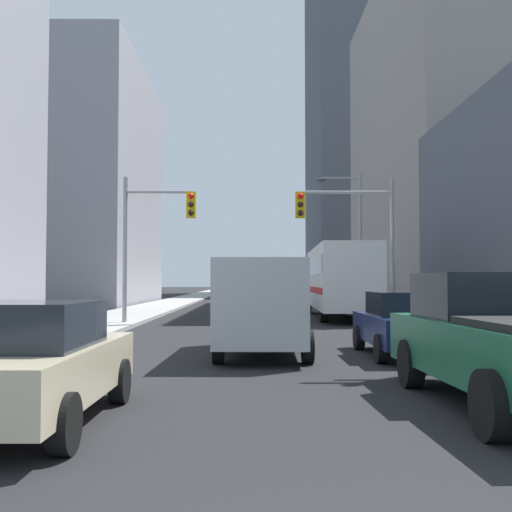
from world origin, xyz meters
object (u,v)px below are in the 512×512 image
at_px(city_bus, 339,278).
at_px(sedan_blue, 254,294).
at_px(pickup_truck_green, 508,341).
at_px(sedan_black, 259,304).
at_px(traffic_signal_near_right, 350,225).
at_px(traffic_signal_near_left, 155,226).
at_px(sedan_grey, 301,295).
at_px(cargo_van_silver, 261,301).
at_px(sedan_beige, 26,362).
at_px(sedan_navy, 405,324).

distance_m(city_bus, sedan_blue, 19.19).
relative_size(pickup_truck_green, sedan_black, 1.29).
height_order(city_bus, traffic_signal_near_right, traffic_signal_near_right).
bearing_deg(pickup_truck_green, traffic_signal_near_left, 114.77).
bearing_deg(traffic_signal_near_right, sedan_grey, 91.10).
bearing_deg(sedan_blue, sedan_grey, -51.55).
xyz_separation_m(pickup_truck_green, cargo_van_silver, (-3.36, 6.27, 0.35)).
height_order(pickup_truck_green, sedan_beige, pickup_truck_green).
bearing_deg(sedan_navy, traffic_signal_near_right, 87.88).
height_order(sedan_black, traffic_signal_near_left, traffic_signal_near_left).
bearing_deg(sedan_black, sedan_grey, 78.91).
bearing_deg(sedan_grey, pickup_truck_green, -90.09).
relative_size(sedan_navy, traffic_signal_near_right, 0.70).
bearing_deg(sedan_blue, sedan_beige, -94.33).
xyz_separation_m(city_bus, sedan_grey, (-0.68, 14.50, -1.16)).
bearing_deg(traffic_signal_near_left, sedan_navy, -53.77).
bearing_deg(sedan_grey, cargo_van_silver, -96.60).
height_order(city_bus, sedan_navy, city_bus).
bearing_deg(traffic_signal_near_left, pickup_truck_green, -65.23).
xyz_separation_m(sedan_navy, sedan_blue, (-3.35, 34.05, 0.00)).
xyz_separation_m(sedan_black, traffic_signal_near_right, (3.66, -2.82, 3.28)).
height_order(sedan_beige, sedan_grey, same).
bearing_deg(sedan_beige, pickup_truck_green, 9.33).
xyz_separation_m(sedan_beige, sedan_blue, (3.10, 41.02, 0.00)).
bearing_deg(cargo_van_silver, sedan_grey, 83.40).
relative_size(city_bus, sedan_grey, 2.76).
xyz_separation_m(sedan_beige, sedan_black, (3.17, 20.03, 0.00)).
distance_m(sedan_black, traffic_signal_near_right, 5.67).
distance_m(sedan_navy, sedan_black, 13.47).
bearing_deg(sedan_beige, city_bus, 72.25).
xyz_separation_m(cargo_van_silver, sedan_navy, (3.41, -0.35, -0.52)).
bearing_deg(traffic_signal_near_right, pickup_truck_green, -91.53).
distance_m(sedan_blue, traffic_signal_near_right, 24.32).
xyz_separation_m(sedan_black, sedan_blue, (-0.06, 20.99, 0.00)).
bearing_deg(traffic_signal_near_left, traffic_signal_near_right, 0.00).
bearing_deg(sedan_black, pickup_truck_green, -80.33).
distance_m(sedan_blue, traffic_signal_near_left, 24.39).
height_order(cargo_van_silver, sedan_blue, cargo_van_silver).
relative_size(sedan_black, sedan_blue, 1.00).
xyz_separation_m(sedan_grey, traffic_signal_near_left, (-7.51, -19.59, 3.23)).
height_order(city_bus, cargo_van_silver, city_bus).
relative_size(sedan_black, traffic_signal_near_left, 0.71).
height_order(pickup_truck_green, sedan_grey, pickup_truck_green).
relative_size(sedan_beige, sedan_navy, 1.00).
xyz_separation_m(sedan_black, traffic_signal_near_left, (-4.22, -2.82, 3.23)).
distance_m(pickup_truck_green, traffic_signal_near_left, 18.05).
bearing_deg(cargo_van_silver, pickup_truck_green, -61.82).
height_order(pickup_truck_green, sedan_navy, pickup_truck_green).
distance_m(pickup_truck_green, sedan_black, 19.25).
height_order(pickup_truck_green, cargo_van_silver, cargo_van_silver).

